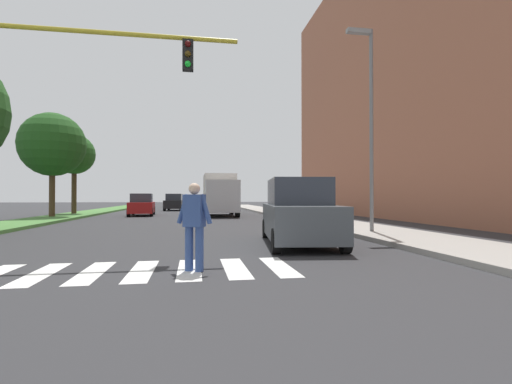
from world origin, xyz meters
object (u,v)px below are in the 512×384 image
object	(u,v)px
pedestrian_performer	(194,222)
truck_box_delivery	(220,194)
street_lamp_right	(369,111)
sedan_far_horizon	(178,201)
suv_crossing	(299,213)
tree_distant	(74,155)
tree_far	(52,145)
sedan_distant	(175,203)
sedan_midblock	(142,205)

from	to	relation	value
pedestrian_performer	truck_box_delivery	size ratio (longest dim) A/B	0.27
street_lamp_right	sedan_far_horizon	bearing A→B (deg)	101.94
suv_crossing	truck_box_delivery	world-z (taller)	truck_box_delivery
tree_distant	street_lamp_right	world-z (taller)	street_lamp_right
tree_far	suv_crossing	bearing A→B (deg)	-51.06
tree_distant	sedan_distant	size ratio (longest dim) A/B	1.46
pedestrian_performer	sedan_midblock	bearing A→B (deg)	100.01
street_lamp_right	pedestrian_performer	bearing A→B (deg)	-138.58
sedan_midblock	pedestrian_performer	bearing A→B (deg)	-79.99
pedestrian_performer	sedan_distant	bearing A→B (deg)	93.48
pedestrian_performer	sedan_midblock	xyz separation A→B (m)	(-3.84, 21.77, -0.17)
street_lamp_right	sedan_distant	world-z (taller)	street_lamp_right
tree_distant	sedan_midblock	distance (m)	6.48
tree_distant	suv_crossing	world-z (taller)	tree_distant
sedan_midblock	sedan_distant	bearing A→B (deg)	79.38
tree_far	sedan_distant	size ratio (longest dim) A/B	1.62
tree_far	sedan_midblock	world-z (taller)	tree_far
sedan_midblock	tree_far	bearing A→B (deg)	-149.00
tree_distant	suv_crossing	size ratio (longest dim) A/B	1.25
truck_box_delivery	tree_far	bearing A→B (deg)	-170.06
street_lamp_right	sedan_midblock	world-z (taller)	street_lamp_right
suv_crossing	sedan_far_horizon	bearing A→B (deg)	97.05
tree_distant	truck_box_delivery	size ratio (longest dim) A/B	0.97
tree_far	pedestrian_performer	bearing A→B (deg)	-64.16
tree_far	sedan_midblock	size ratio (longest dim) A/B	1.54
tree_distant	street_lamp_right	size ratio (longest dim) A/B	0.80
tree_far	sedan_distant	xyz separation A→B (m)	(7.09, 13.25, -3.98)
tree_far	tree_distant	bearing A→B (deg)	88.84
suv_crossing	sedan_distant	distance (m)	28.74
sedan_midblock	sedan_far_horizon	distance (m)	24.26
tree_distant	sedan_far_horizon	bearing A→B (deg)	73.55
sedan_far_horizon	truck_box_delivery	world-z (taller)	truck_box_delivery
street_lamp_right	tree_far	bearing A→B (deg)	139.89
tree_far	sedan_midblock	distance (m)	7.26
suv_crossing	sedan_far_horizon	xyz separation A→B (m)	(-5.24, 42.35, -0.15)
sedan_far_horizon	truck_box_delivery	distance (m)	25.73
sedan_distant	sedan_midblock	bearing A→B (deg)	-100.62
street_lamp_right	sedan_distant	size ratio (longest dim) A/B	1.82
tree_far	street_lamp_right	world-z (taller)	street_lamp_right
tree_far	suv_crossing	distance (m)	19.71
street_lamp_right	tree_distant	bearing A→B (deg)	131.74
tree_distant	sedan_midblock	world-z (taller)	tree_distant
street_lamp_right	sedan_distant	distance (m)	27.81
truck_box_delivery	sedan_far_horizon	bearing A→B (deg)	99.06
truck_box_delivery	tree_distant	bearing A→B (deg)	168.15
sedan_far_horizon	sedan_midblock	bearing A→B (deg)	-94.07
suv_crossing	sedan_distant	world-z (taller)	suv_crossing
tree_far	truck_box_delivery	size ratio (longest dim) A/B	1.08
truck_box_delivery	street_lamp_right	bearing A→B (deg)	-73.31
tree_far	sedan_distant	bearing A→B (deg)	61.85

